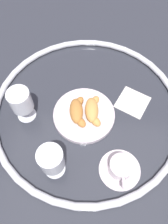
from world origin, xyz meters
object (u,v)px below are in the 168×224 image
at_px(folded_napkin, 133,102).
at_px(pastry_plate, 84,114).
at_px(croissant_large, 77,111).
at_px(coffee_cup_near, 121,168).
at_px(croissant_small, 93,110).
at_px(juice_glass_left, 51,160).
at_px(juice_glass_right, 21,101).

bearing_deg(folded_napkin, pastry_plate, -65.87).
xyz_separation_m(croissant_large, coffee_cup_near, (0.18, 0.16, -0.01)).
bearing_deg(pastry_plate, croissant_small, 100.70).
distance_m(pastry_plate, coffee_cup_near, 0.23).
height_order(croissant_large, coffee_cup_near, croissant_large).
bearing_deg(juice_glass_left, coffee_cup_near, 95.01).
bearing_deg(pastry_plate, folded_napkin, 114.13).
distance_m(croissant_large, coffee_cup_near, 0.24).
relative_size(croissant_large, juice_glass_right, 0.96).
bearing_deg(pastry_plate, juice_glass_left, -19.27).
relative_size(juice_glass_left, juice_glass_right, 1.00).
xyz_separation_m(croissant_large, juice_glass_right, (0.01, -0.19, 0.06)).
bearing_deg(croissant_large, coffee_cup_near, 41.69).
xyz_separation_m(croissant_small, juice_glass_right, (0.03, -0.24, 0.06)).
bearing_deg(folded_napkin, croissant_small, -63.42).
xyz_separation_m(pastry_plate, folded_napkin, (-0.08, 0.18, -0.01)).
xyz_separation_m(croissant_large, croissant_small, (-0.01, 0.05, 0.00)).
bearing_deg(juice_glass_left, croissant_large, 166.57).
relative_size(croissant_small, coffee_cup_near, 1.00).
height_order(pastry_plate, croissant_large, croissant_large).
relative_size(coffee_cup_near, juice_glass_left, 0.97).
xyz_separation_m(juice_glass_left, juice_glass_right, (-0.19, -0.14, 0.00)).
bearing_deg(juice_glass_right, pastry_plate, 95.28).
distance_m(pastry_plate, croissant_small, 0.04).
relative_size(pastry_plate, juice_glass_right, 1.62).
bearing_deg(juice_glass_left, folded_napkin, 138.71).
relative_size(pastry_plate, croissant_small, 1.67).
height_order(juice_glass_left, juice_glass_right, same).
bearing_deg(juice_glass_left, croissant_small, 154.21).
distance_m(pastry_plate, juice_glass_right, 0.23).
relative_size(juice_glass_left, folded_napkin, 1.27).
xyz_separation_m(juice_glass_right, folded_napkin, (-0.10, 0.39, -0.09)).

